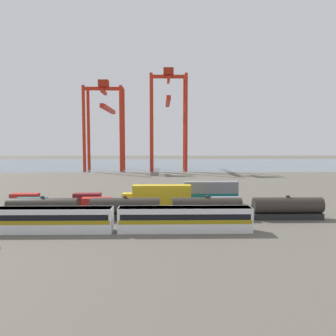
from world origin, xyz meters
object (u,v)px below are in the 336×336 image
at_px(passenger_train, 115,219).
at_px(shipping_container_4, 226,203).
at_px(shipping_container_6, 87,199).
at_px(gantry_crane_west, 105,116).
at_px(freight_tank_row, 166,208).
at_px(shipping_container_1, 97,204).
at_px(shipping_container_8, 211,199).
at_px(gantry_crane_central, 168,110).

xyz_separation_m(passenger_train, shipping_container_4, (20.85, 17.25, -0.84)).
bearing_deg(shipping_container_6, gantry_crane_west, 96.56).
relative_size(passenger_train, shipping_container_6, 7.14).
height_order(freight_tank_row, gantry_crane_west, gantry_crane_west).
xyz_separation_m(shipping_container_1, gantry_crane_west, (-13.96, 98.96, 25.07)).
bearing_deg(passenger_train, shipping_container_8, 51.48).
height_order(shipping_container_8, gantry_crane_central, gantry_crane_central).
relative_size(shipping_container_8, gantry_crane_west, 0.28).
relative_size(shipping_container_1, gantry_crane_west, 0.14).
bearing_deg(shipping_container_4, shipping_container_8, 112.10).
xyz_separation_m(passenger_train, shipping_container_1, (-6.17, 17.25, -0.84)).
distance_m(shipping_container_6, shipping_container_8, 27.87).
distance_m(shipping_container_1, shipping_container_6, 6.76).
height_order(passenger_train, shipping_container_8, passenger_train).
bearing_deg(freight_tank_row, passenger_train, -133.58).
bearing_deg(shipping_container_8, gantry_crane_west, 112.52).
height_order(shipping_container_4, shipping_container_8, same).
bearing_deg(shipping_container_4, gantry_crane_central, 95.88).
distance_m(shipping_container_8, gantry_crane_central, 96.85).
bearing_deg(shipping_container_6, freight_tank_row, -39.81).
bearing_deg(gantry_crane_central, shipping_container_8, -85.23).
distance_m(freight_tank_row, shipping_container_8, 17.92).
bearing_deg(freight_tank_row, shipping_container_1, 148.68).
xyz_separation_m(shipping_container_4, shipping_container_8, (-2.41, 5.93, 0.00)).
xyz_separation_m(freight_tank_row, gantry_crane_west, (-28.26, 107.66, 24.31)).
relative_size(shipping_container_8, gantry_crane_central, 0.25).
distance_m(freight_tank_row, gantry_crane_central, 110.46).
bearing_deg(shipping_container_1, freight_tank_row, -31.32).
xyz_separation_m(shipping_container_6, gantry_crane_west, (-10.71, 93.03, 25.07)).
distance_m(passenger_train, shipping_container_6, 25.03).
relative_size(gantry_crane_west, gantry_crane_central, 0.88).
bearing_deg(shipping_container_6, passenger_train, -67.88).
xyz_separation_m(shipping_container_1, shipping_container_4, (27.02, 0.00, 0.00)).
height_order(shipping_container_4, shipping_container_6, same).
bearing_deg(freight_tank_row, shipping_container_4, 34.37).
relative_size(freight_tank_row, shipping_container_8, 4.76).
bearing_deg(freight_tank_row, shipping_container_8, 54.82).
bearing_deg(gantry_crane_west, passenger_train, -80.17).
relative_size(freight_tank_row, gantry_crane_central, 1.18).
xyz_separation_m(shipping_container_4, gantry_crane_west, (-40.98, 98.96, 25.07)).
xyz_separation_m(shipping_container_8, gantry_crane_west, (-38.57, 93.03, 25.07)).
height_order(freight_tank_row, shipping_container_1, freight_tank_row).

